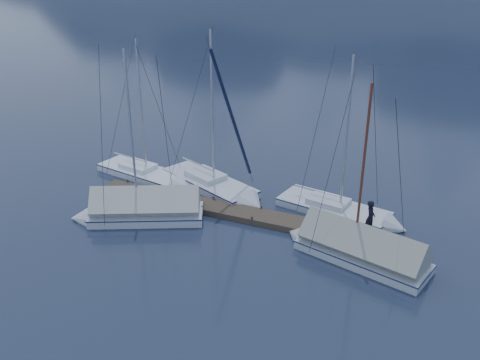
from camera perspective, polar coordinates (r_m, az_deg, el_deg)
name	(u,v)px	position (r m, az deg, el deg)	size (l,w,h in m)	color
ground	(225,232)	(26.92, -1.70, -5.88)	(1000.00, 1000.00, 0.00)	#151D31
dock	(240,214)	(28.46, 0.00, -3.85)	(18.00, 1.50, 0.54)	#382D23
mooring_posts	(232,209)	(28.53, -0.92, -3.23)	(15.12, 1.52, 0.35)	#382D23
sailboat_open_left	(153,177)	(33.50, -9.79, 0.37)	(7.66, 3.59, 9.79)	white
sailboat_open_mid	(220,189)	(31.29, -2.27, -1.01)	(8.27, 5.29, 10.63)	silver
sailboat_open_right	(348,214)	(28.97, 12.08, -3.76)	(7.65, 3.57, 9.77)	silver
sailboat_covered_near	(352,248)	(25.23, 12.42, -7.47)	(7.62, 4.04, 9.48)	silver
sailboat_covered_far	(136,211)	(28.51, -11.61, -3.45)	(7.49, 5.08, 10.19)	silver
person	(370,218)	(26.46, 14.42, -4.12)	(0.68, 0.44, 1.86)	black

